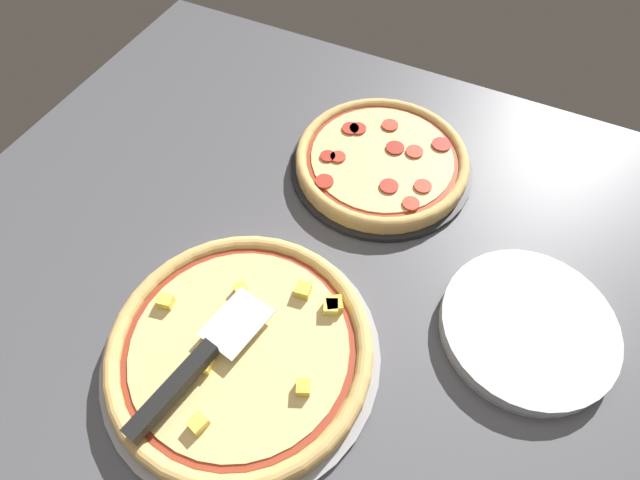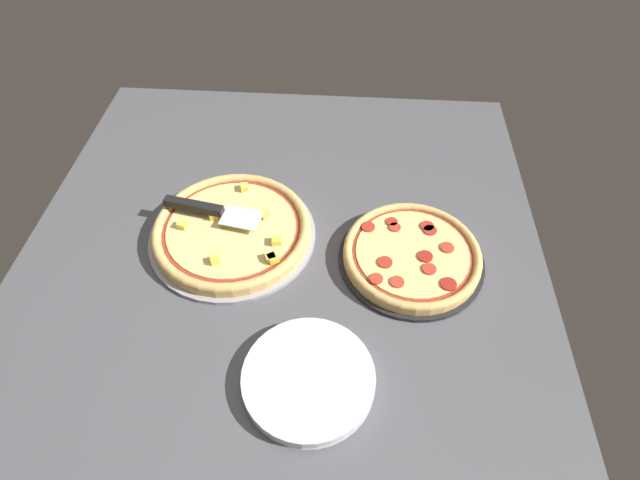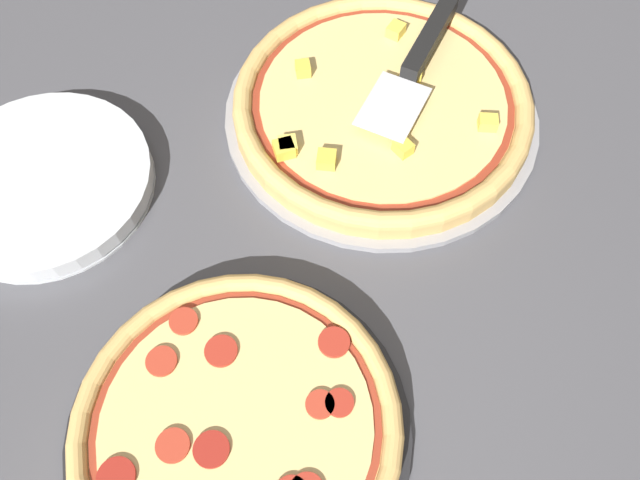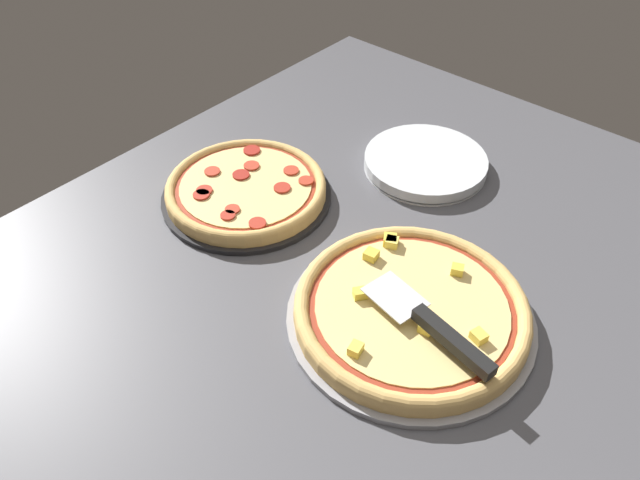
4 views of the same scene
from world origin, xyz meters
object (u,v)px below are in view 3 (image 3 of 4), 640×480
pizza_front (382,103)px  serving_spatula (424,48)px  pizza_back (237,426)px  plate_stack (44,182)px

pizza_front → serving_spatula: (-3.36, -7.29, 3.14)cm
pizza_front → pizza_back: 42.17cm
plate_stack → serving_spatula: bearing=-143.8°
pizza_back → serving_spatula: size_ratio=1.29×
pizza_front → pizza_back: (4.48, 41.93, -0.08)cm
pizza_front → plate_stack: (35.60, 21.17, -1.20)cm
pizza_front → serving_spatula: 8.62cm
pizza_front → plate_stack: bearing=30.7°
pizza_back → plate_stack: (31.12, -20.76, -1.12)cm
pizza_front → plate_stack: size_ratio=1.47×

